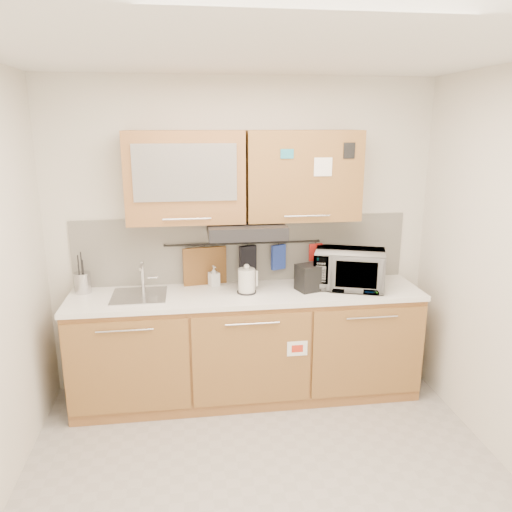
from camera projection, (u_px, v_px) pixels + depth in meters
name	position (u px, v px, depth m)	size (l,w,h in m)	color
floor	(271.00, 494.00, 3.10)	(3.20, 3.20, 0.00)	#9E9993
ceiling	(275.00, 45.00, 2.43)	(3.20, 3.20, 0.00)	white
wall_back	(243.00, 237.00, 4.20)	(3.20, 3.20, 0.00)	silver
base_cabinet	(247.00, 350.00, 4.14)	(2.80, 0.64, 0.88)	#AC6A3D
countertop	(247.00, 294.00, 4.01)	(2.82, 0.62, 0.04)	white
backsplash	(243.00, 249.00, 4.22)	(2.80, 0.02, 0.56)	silver
upper_cabinets	(244.00, 176.00, 3.90)	(1.82, 0.37, 0.70)	#AC6A3D
range_hood	(246.00, 229.00, 3.93)	(0.60, 0.46, 0.10)	black
sink	(139.00, 295.00, 3.91)	(0.42, 0.40, 0.26)	silver
utensil_rail	(243.00, 243.00, 4.16)	(0.02, 0.02, 1.30)	black
utensil_crock	(83.00, 282.00, 3.97)	(0.17, 0.17, 0.33)	#B6B6BA
kettle	(247.00, 281.00, 3.96)	(0.18, 0.17, 0.24)	silver
toaster	(314.00, 277.00, 4.04)	(0.32, 0.24, 0.21)	black
microwave	(349.00, 269.00, 4.08)	(0.56, 0.38, 0.31)	#999999
soap_bottle	(214.00, 276.00, 4.13)	(0.08, 0.08, 0.17)	#999999
cutting_board	(205.00, 273.00, 4.17)	(0.36, 0.03, 0.45)	brown
oven_mitt	(278.00, 257.00, 4.22)	(0.13, 0.03, 0.21)	#21389A
dark_pouch	(248.00, 259.00, 4.19)	(0.15, 0.04, 0.23)	black
pot_holder	(316.00, 252.00, 4.26)	(0.12, 0.02, 0.15)	#B01D17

